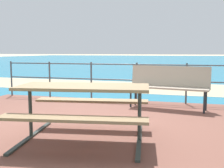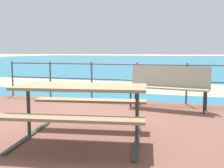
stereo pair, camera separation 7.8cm
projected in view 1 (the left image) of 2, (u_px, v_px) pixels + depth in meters
ground_plane at (75, 129)px, 4.62m from camera, size 240.00×240.00×0.00m
patio_paving at (75, 127)px, 4.62m from camera, size 6.40×5.20×0.06m
sea_water at (176, 60)px, 42.95m from camera, size 90.00×90.00×0.01m
beach_strip at (136, 87)px, 10.07m from camera, size 54.07×4.91×0.01m
picnic_table at (83, 98)px, 3.81m from camera, size 1.98×1.73×0.76m
park_bench at (168, 83)px, 5.98m from camera, size 1.77×0.70×0.92m
railing_fence at (113, 77)px, 6.92m from camera, size 5.94×0.04×0.96m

